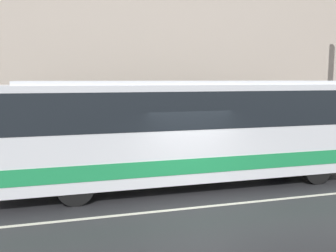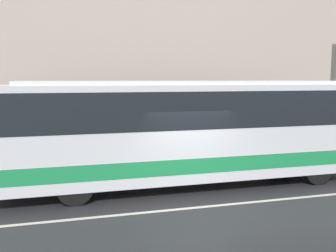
{
  "view_description": "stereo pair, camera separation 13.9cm",
  "coord_description": "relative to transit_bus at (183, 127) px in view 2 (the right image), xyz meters",
  "views": [
    {
      "loc": [
        -3.59,
        -9.05,
        3.41
      ],
      "look_at": [
        -0.32,
        2.21,
        1.94
      ],
      "focal_mm": 40.0,
      "sensor_mm": 36.0,
      "label": 1
    },
    {
      "loc": [
        -3.45,
        -9.08,
        3.41
      ],
      "look_at": [
        -0.32,
        2.21,
        1.94
      ],
      "focal_mm": 40.0,
      "sensor_mm": 36.0,
      "label": 2
    }
  ],
  "objects": [
    {
      "name": "ground_plane",
      "position": [
        -0.2,
        -2.21,
        -1.89
      ],
      "size": [
        60.0,
        60.0,
        0.0
      ],
      "primitive_type": "plane",
      "color": "#262628"
    },
    {
      "name": "sidewalk",
      "position": [
        -0.2,
        3.32,
        -1.82
      ],
      "size": [
        60.0,
        3.06,
        0.16
      ],
      "color": "#A09E99",
      "rests_on": "ground_plane"
    },
    {
      "name": "building_facade",
      "position": [
        -0.2,
        5.0,
        4.53
      ],
      "size": [
        60.0,
        0.35,
        13.27
      ],
      "color": "#B7A899",
      "rests_on": "ground_plane"
    },
    {
      "name": "lane_stripe",
      "position": [
        -0.2,
        -2.21,
        -1.89
      ],
      "size": [
        54.0,
        0.14,
        0.01
      ],
      "color": "beige",
      "rests_on": "ground_plane"
    },
    {
      "name": "transit_bus",
      "position": [
        0.0,
        0.0,
        0.0
      ],
      "size": [
        11.7,
        2.55,
        3.36
      ],
      "color": "silver",
      "rests_on": "ground_plane"
    }
  ]
}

